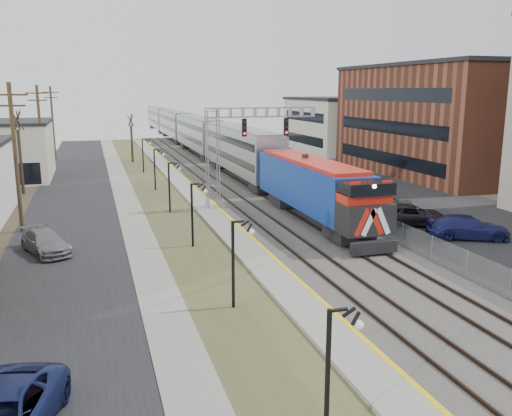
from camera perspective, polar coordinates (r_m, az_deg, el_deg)
name	(u,v)px	position (r m, az deg, el deg)	size (l,w,h in m)	color
ground	(413,386)	(19.37, 16.17, -17.59)	(160.00, 160.00, 0.00)	#473D2D
street_west	(73,201)	(49.85, -18.73, 0.69)	(7.00, 120.00, 0.04)	black
sidewalk	(126,198)	(49.87, -13.56, 1.04)	(2.00, 120.00, 0.08)	gray
grass_median	(159,196)	(50.12, -10.14, 1.23)	(4.00, 120.00, 0.06)	#444B28
platform	(192,193)	(50.53, -6.77, 1.53)	(2.00, 120.00, 0.24)	gray
ballast_bed	(244,191)	(51.61, -1.30, 1.82)	(8.00, 120.00, 0.20)	#595651
parking_lot	(357,185)	(55.99, 10.63, 2.36)	(16.00, 120.00, 0.04)	black
platform_edge	(201,192)	(50.66, -5.79, 1.73)	(0.24, 120.00, 0.01)	gold
track_near	(223,190)	(51.09, -3.46, 1.89)	(1.58, 120.00, 0.15)	#2D2119
track_far	(259,188)	(52.00, 0.30, 2.10)	(1.58, 120.00, 0.15)	#2D2119
train	(194,134)	(84.04, -6.51, 7.76)	(3.00, 108.65, 5.33)	#123496
signal_gantry	(233,140)	(43.44, -2.39, 7.14)	(9.00, 1.07, 8.15)	gray
lampposts	(191,215)	(33.52, -6.82, -0.70)	(0.14, 62.14, 4.00)	black
utility_poles	(16,159)	(39.47, -23.97, 4.71)	(0.28, 80.28, 10.00)	#4C3823
fence	(285,181)	(52.75, 3.10, 2.81)	(0.04, 120.00, 1.60)	gray
buildings_east	(504,123)	(60.07, 24.68, 8.17)	(16.00, 76.00, 15.00)	#A19881
bare_trees	(59,165)	(53.34, -20.06, 4.25)	(12.30, 42.30, 5.95)	#382D23
car_lot_c	(412,216)	(40.30, 16.12, -0.77)	(2.37, 5.13, 1.43)	black
car_lot_d	(468,228)	(37.73, 21.39, -1.95)	(2.12, 5.21, 1.51)	#16194E
car_lot_e	(384,203)	(43.79, 13.28, 0.56)	(1.95, 4.85, 1.65)	slate
car_lot_f	(318,173)	(59.53, 6.55, 3.72)	(1.44, 4.14, 1.36)	#0C3C1D
car_street_b	(45,243)	(34.42, -21.29, -3.42)	(1.87, 4.60, 1.33)	slate
car_lot_g	(293,163)	(66.86, 3.90, 4.79)	(1.65, 4.72, 1.56)	navy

